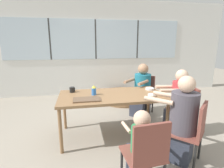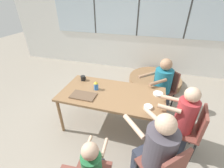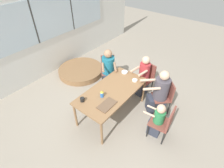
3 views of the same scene
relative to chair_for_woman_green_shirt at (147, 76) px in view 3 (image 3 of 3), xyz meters
The scene contains 17 objects.
ground_plane 1.37m from the chair_for_woman_green_shirt, behind, with size 16.00×16.00×0.00m, color gray.
wall_back_with_windows 3.26m from the chair_for_woman_green_shirt, 113.76° to the left, with size 8.40×0.08×2.80m.
dining_table 1.29m from the chair_for_woman_green_shirt, behind, with size 1.73×0.86×0.73m.
chair_for_woman_green_shirt is the anchor object (origin of this frame).
chair_for_man_blue_shirt 0.82m from the chair_for_woman_green_shirt, 117.80° to the right, with size 0.57×0.57×0.84m.
chair_for_man_teal_shirt 1.13m from the chair_for_woman_green_shirt, 107.29° to the left, with size 0.57×0.57×0.84m.
chair_for_toddler 1.57m from the chair_for_woman_green_shirt, 137.00° to the right, with size 0.43×0.43×0.84m.
person_woman_green_shirt 0.16m from the chair_for_woman_green_shirt, behind, with size 0.54×0.35×1.14m.
person_man_blue_shirt 0.78m from the chair_for_woman_green_shirt, 129.52° to the right, with size 0.67×0.68×1.17m.
person_man_teal_shirt 1.07m from the chair_for_woman_green_shirt, 115.43° to the left, with size 0.69×0.68×1.13m.
person_toddler 1.48m from the chair_for_woman_green_shirt, 141.89° to the right, with size 0.26×0.43×0.89m.
food_tray_dark 1.70m from the chair_for_woman_green_shirt, behind, with size 0.40×0.24×0.02m.
coffee_mug 1.98m from the chair_for_woman_green_shirt, 166.19° to the left, with size 0.09×0.09×0.09m.
sippy_cup 1.60m from the chair_for_woman_green_shirt, behind, with size 0.08×0.08×0.16m.
bowl_white_shallow 0.70m from the chair_for_woman_green_shirt, behind, with size 0.13×0.13×0.04m.
bowl_cereal 0.69m from the chair_for_woman_green_shirt, 144.20° to the left, with size 0.16×0.16×0.03m.
folded_table_stack 2.15m from the chair_for_woman_green_shirt, 105.29° to the left, with size 1.40×1.40×0.18m.
Camera 3 is at (-2.31, -1.83, 3.29)m, focal length 28.00 mm.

